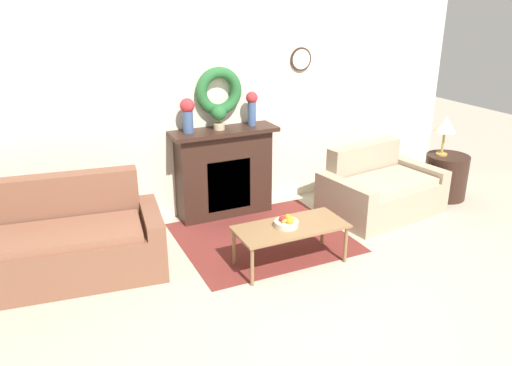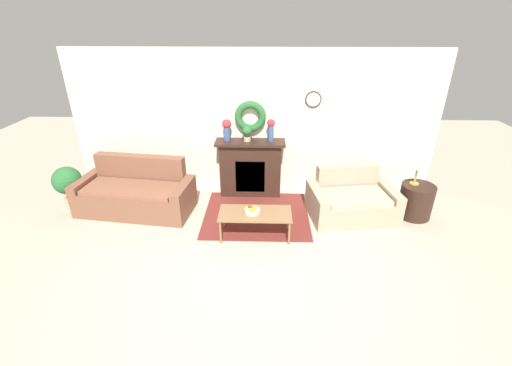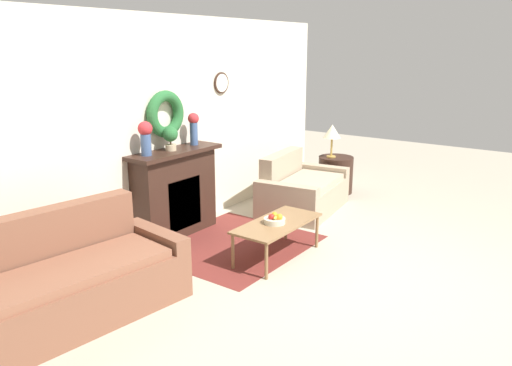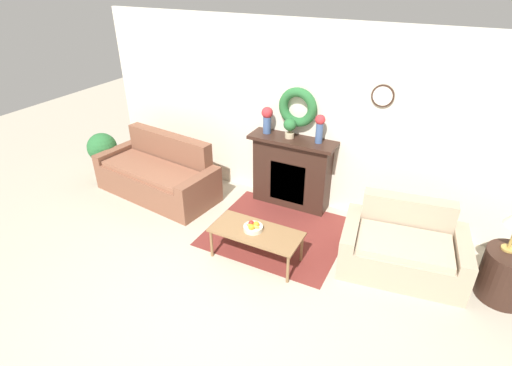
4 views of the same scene
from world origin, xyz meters
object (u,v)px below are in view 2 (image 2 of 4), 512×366
(vase_on_mantel_right, at_px, (271,128))
(fruit_bowl, at_px, (252,210))
(loveseat_right, at_px, (351,201))
(side_table_by_loveseat, at_px, (416,201))
(potted_plant_floor_by_couch, at_px, (68,183))
(table_lamp, at_px, (419,162))
(couch_left, at_px, (136,194))
(vase_on_mantel_left, at_px, (227,128))
(potted_plant_on_mantel, at_px, (247,132))
(fireplace, at_px, (250,168))
(coffee_table, at_px, (255,215))

(vase_on_mantel_right, bearing_deg, fruit_bowl, -101.19)
(loveseat_right, height_order, side_table_by_loveseat, loveseat_right)
(potted_plant_floor_by_couch, bearing_deg, table_lamp, -0.50)
(side_table_by_loveseat, height_order, vase_on_mantel_right, vase_on_mantel_right)
(fruit_bowl, xyz_separation_m, table_lamp, (2.74, 0.74, 0.53))
(couch_left, height_order, fruit_bowl, couch_left)
(vase_on_mantel_left, bearing_deg, potted_plant_floor_by_couch, -167.05)
(loveseat_right, bearing_deg, potted_plant_on_mantel, 149.59)
(side_table_by_loveseat, bearing_deg, vase_on_mantel_left, 167.20)
(loveseat_right, bearing_deg, fireplace, 148.58)
(vase_on_mantel_right, bearing_deg, side_table_by_loveseat, -16.68)
(fireplace, distance_m, fruit_bowl, 1.45)
(side_table_by_loveseat, relative_size, potted_plant_on_mantel, 2.01)
(vase_on_mantel_left, relative_size, potted_plant_floor_by_couch, 0.50)
(vase_on_mantel_right, bearing_deg, loveseat_right, -28.71)
(loveseat_right, distance_m, side_table_by_loveseat, 1.11)
(couch_left, xyz_separation_m, potted_plant_floor_by_couch, (-1.22, 0.04, 0.18))
(loveseat_right, relative_size, vase_on_mantel_right, 3.77)
(coffee_table, bearing_deg, vase_on_mantel_right, 80.54)
(loveseat_right, xyz_separation_m, potted_plant_floor_by_couch, (-5.03, 0.13, 0.21))
(couch_left, xyz_separation_m, vase_on_mantel_right, (2.39, 0.69, 1.01))
(loveseat_right, relative_size, table_lamp, 2.92)
(vase_on_mantel_left, bearing_deg, side_table_by_loveseat, -12.80)
(loveseat_right, relative_size, potted_plant_floor_by_couch, 1.95)
(table_lamp, relative_size, vase_on_mantel_left, 1.33)
(vase_on_mantel_right, xyz_separation_m, potted_plant_floor_by_couch, (-3.62, -0.65, -0.84))
(vase_on_mantel_right, bearing_deg, potted_plant_floor_by_couch, -169.86)
(vase_on_mantel_right, bearing_deg, table_lamp, -15.93)
(side_table_by_loveseat, distance_m, table_lamp, 0.71)
(couch_left, xyz_separation_m, coffee_table, (2.15, -0.76, 0.06))
(table_lamp, relative_size, potted_plant_floor_by_couch, 0.67)
(fireplace, relative_size, potted_plant_floor_by_couch, 1.63)
(vase_on_mantel_right, bearing_deg, vase_on_mantel_left, -180.00)
(table_lamp, relative_size, potted_plant_on_mantel, 1.80)
(couch_left, xyz_separation_m, table_lamp, (4.85, -0.01, 0.68))
(couch_left, height_order, potted_plant_floor_by_couch, couch_left)
(couch_left, bearing_deg, vase_on_mantel_right, 23.23)
(fireplace, bearing_deg, vase_on_mantel_right, 0.83)
(coffee_table, xyz_separation_m, fruit_bowl, (-0.04, 0.00, 0.08))
(fireplace, bearing_deg, vase_on_mantel_left, 179.26)
(fireplace, xyz_separation_m, table_lamp, (2.83, -0.69, 0.45))
(side_table_by_loveseat, bearing_deg, fruit_bowl, -166.23)
(coffee_table, distance_m, potted_plant_floor_by_couch, 3.47)
(coffee_table, xyz_separation_m, potted_plant_on_mantel, (-0.19, 1.43, 0.89))
(side_table_by_loveseat, relative_size, vase_on_mantel_left, 1.49)
(table_lamp, bearing_deg, vase_on_mantel_left, 167.87)
(fireplace, xyz_separation_m, potted_plant_floor_by_couch, (-3.24, -0.64, -0.05))
(potted_plant_on_mantel, height_order, potted_plant_floor_by_couch, potted_plant_on_mantel)
(fruit_bowl, height_order, side_table_by_loveseat, side_table_by_loveseat)
(side_table_by_loveseat, height_order, potted_plant_on_mantel, potted_plant_on_mantel)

